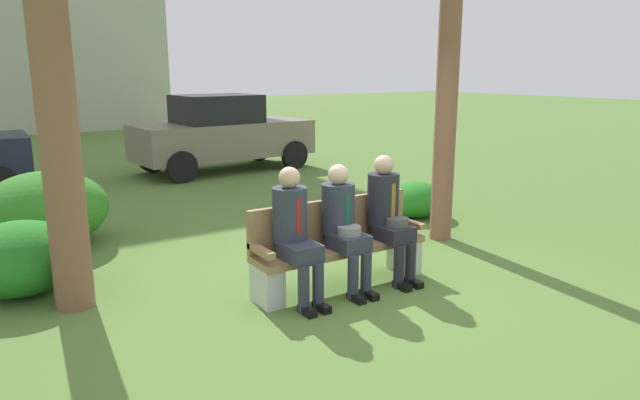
% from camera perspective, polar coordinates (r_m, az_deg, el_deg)
% --- Properties ---
extents(ground_plane, '(80.00, 80.00, 0.00)m').
position_cam_1_polar(ground_plane, '(6.02, 3.62, -8.86)').
color(ground_plane, '#537533').
extents(park_bench, '(1.93, 0.44, 0.90)m').
position_cam_1_polar(park_bench, '(6.02, 1.79, -4.58)').
color(park_bench, '#99754C').
rests_on(park_bench, ground).
extents(seated_man_left, '(0.34, 0.72, 1.32)m').
position_cam_1_polar(seated_man_left, '(5.52, -2.54, -2.80)').
color(seated_man_left, '#2D3342').
rests_on(seated_man_left, ground).
extents(seated_man_middle, '(0.34, 0.72, 1.29)m').
position_cam_1_polar(seated_man_middle, '(5.82, 2.32, -2.16)').
color(seated_man_middle, '#2D3342').
rests_on(seated_man_middle, ground).
extents(seated_man_right, '(0.34, 0.72, 1.34)m').
position_cam_1_polar(seated_man_right, '(6.16, 6.77, -1.16)').
color(seated_man_right, '#23232D').
rests_on(seated_man_right, ground).
extents(shrub_near_bench, '(1.19, 1.09, 0.74)m').
position_cam_1_polar(shrub_near_bench, '(6.53, -27.60, -5.13)').
color(shrub_near_bench, '#237621').
rests_on(shrub_near_bench, ground).
extents(shrub_mid_lawn, '(0.87, 0.80, 0.55)m').
position_cam_1_polar(shrub_mid_lawn, '(8.94, 9.51, 0.05)').
color(shrub_mid_lawn, '#257C24').
rests_on(shrub_mid_lawn, ground).
extents(shrub_far_lawn, '(1.54, 1.41, 0.96)m').
position_cam_1_polar(shrub_far_lawn, '(8.13, -25.52, -0.81)').
color(shrub_far_lawn, '#2E7822').
rests_on(shrub_far_lawn, ground).
extents(parked_car_far, '(4.00, 1.94, 1.68)m').
position_cam_1_polar(parked_car_far, '(13.00, -9.64, 6.53)').
color(parked_car_far, slate).
rests_on(parked_car_far, ground).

